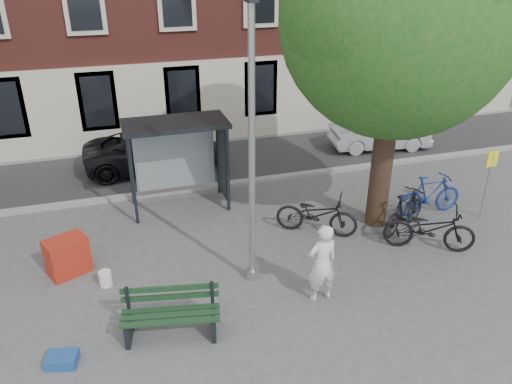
{
  "coord_description": "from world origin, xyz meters",
  "views": [
    {
      "loc": [
        -2.68,
        -9.05,
        6.88
      ],
      "look_at": [
        0.57,
        1.58,
        1.4
      ],
      "focal_mm": 35.0,
      "sensor_mm": 36.0,
      "label": 1
    }
  ],
  "objects_px": {
    "car_dark": "(154,150)",
    "car_silver": "(380,133)",
    "lamppost": "(252,168)",
    "painter": "(322,263)",
    "notice_sign": "(490,170)",
    "bike_a": "(429,228)",
    "bike_d": "(404,211)",
    "bike_c": "(317,214)",
    "bus_shelter": "(190,143)",
    "bench": "(171,316)",
    "bike_b": "(430,195)",
    "red_stand": "(67,256)"
  },
  "relations": [
    {
      "from": "lamppost",
      "to": "car_silver",
      "type": "bearing_deg",
      "value": 43.25
    },
    {
      "from": "bike_c",
      "to": "red_stand",
      "type": "bearing_deg",
      "value": 122.12
    },
    {
      "from": "painter",
      "to": "bike_a",
      "type": "xyz_separation_m",
      "value": [
        3.38,
        1.05,
        -0.33
      ]
    },
    {
      "from": "bench",
      "to": "bike_c",
      "type": "distance_m",
      "value": 5.07
    },
    {
      "from": "bike_c",
      "to": "car_dark",
      "type": "xyz_separation_m",
      "value": [
        -3.57,
        5.67,
        0.08
      ]
    },
    {
      "from": "lamppost",
      "to": "bike_b",
      "type": "xyz_separation_m",
      "value": [
        5.69,
        1.54,
        -2.19
      ]
    },
    {
      "from": "painter",
      "to": "lamppost",
      "type": "bearing_deg",
      "value": -47.78
    },
    {
      "from": "bus_shelter",
      "to": "bike_d",
      "type": "distance_m",
      "value": 6.16
    },
    {
      "from": "car_dark",
      "to": "car_silver",
      "type": "xyz_separation_m",
      "value": [
        8.31,
        -0.61,
        -0.03
      ]
    },
    {
      "from": "bus_shelter",
      "to": "bike_a",
      "type": "bearing_deg",
      "value": -38.8
    },
    {
      "from": "bike_c",
      "to": "bus_shelter",
      "type": "bearing_deg",
      "value": 79.14
    },
    {
      "from": "car_silver",
      "to": "red_stand",
      "type": "relative_size",
      "value": 4.13
    },
    {
      "from": "bench",
      "to": "car_dark",
      "type": "distance_m",
      "value": 8.47
    },
    {
      "from": "bike_a",
      "to": "car_silver",
      "type": "relative_size",
      "value": 0.6
    },
    {
      "from": "lamppost",
      "to": "painter",
      "type": "bearing_deg",
      "value": -42.98
    },
    {
      "from": "bus_shelter",
      "to": "bike_b",
      "type": "height_order",
      "value": "bus_shelter"
    },
    {
      "from": "car_silver",
      "to": "notice_sign",
      "type": "height_order",
      "value": "notice_sign"
    },
    {
      "from": "bus_shelter",
      "to": "bike_a",
      "type": "distance_m",
      "value": 6.79
    },
    {
      "from": "bench",
      "to": "bike_b",
      "type": "bearing_deg",
      "value": 31.05
    },
    {
      "from": "bike_d",
      "to": "painter",
      "type": "bearing_deg",
      "value": 93.86
    },
    {
      "from": "bus_shelter",
      "to": "bike_d",
      "type": "height_order",
      "value": "bus_shelter"
    },
    {
      "from": "bus_shelter",
      "to": "notice_sign",
      "type": "height_order",
      "value": "bus_shelter"
    },
    {
      "from": "car_dark",
      "to": "bus_shelter",
      "type": "bearing_deg",
      "value": -165.69
    },
    {
      "from": "bike_d",
      "to": "car_dark",
      "type": "height_order",
      "value": "car_dark"
    },
    {
      "from": "bus_shelter",
      "to": "bench",
      "type": "height_order",
      "value": "bus_shelter"
    },
    {
      "from": "bus_shelter",
      "to": "red_stand",
      "type": "xyz_separation_m",
      "value": [
        -3.42,
        -2.62,
        -1.47
      ]
    },
    {
      "from": "lamppost",
      "to": "notice_sign",
      "type": "xyz_separation_m",
      "value": [
        7.0,
        0.92,
        -1.32
      ]
    },
    {
      "from": "bike_b",
      "to": "red_stand",
      "type": "bearing_deg",
      "value": 90.75
    },
    {
      "from": "lamppost",
      "to": "red_stand",
      "type": "bearing_deg",
      "value": 159.73
    },
    {
      "from": "lamppost",
      "to": "notice_sign",
      "type": "distance_m",
      "value": 7.18
    },
    {
      "from": "bike_a",
      "to": "bike_b",
      "type": "height_order",
      "value": "bike_b"
    },
    {
      "from": "painter",
      "to": "notice_sign",
      "type": "xyz_separation_m",
      "value": [
        5.8,
        2.04,
        0.55
      ]
    },
    {
      "from": "bike_b",
      "to": "notice_sign",
      "type": "xyz_separation_m",
      "value": [
        1.31,
        -0.62,
        0.86
      ]
    },
    {
      "from": "bus_shelter",
      "to": "notice_sign",
      "type": "xyz_separation_m",
      "value": [
        7.61,
        -3.18,
        -0.46
      ]
    },
    {
      "from": "bike_a",
      "to": "bike_d",
      "type": "xyz_separation_m",
      "value": [
        -0.08,
        1.0,
        -0.01
      ]
    },
    {
      "from": "bench",
      "to": "notice_sign",
      "type": "distance_m",
      "value": 9.36
    },
    {
      "from": "lamppost",
      "to": "car_dark",
      "type": "bearing_deg",
      "value": 100.84
    },
    {
      "from": "bus_shelter",
      "to": "bike_c",
      "type": "distance_m",
      "value": 4.08
    },
    {
      "from": "bike_d",
      "to": "bike_a",
      "type": "bearing_deg",
      "value": 156.51
    },
    {
      "from": "bike_b",
      "to": "car_dark",
      "type": "xyz_separation_m",
      "value": [
        -7.06,
        5.6,
        0.05
      ]
    },
    {
      "from": "bike_d",
      "to": "car_dark",
      "type": "relative_size",
      "value": 0.41
    },
    {
      "from": "bench",
      "to": "bike_a",
      "type": "height_order",
      "value": "bike_a"
    },
    {
      "from": "car_silver",
      "to": "lamppost",
      "type": "bearing_deg",
      "value": 140.8
    },
    {
      "from": "notice_sign",
      "to": "bike_a",
      "type": "bearing_deg",
      "value": -157.48
    },
    {
      "from": "car_dark",
      "to": "car_silver",
      "type": "distance_m",
      "value": 8.34
    },
    {
      "from": "bike_a",
      "to": "bench",
      "type": "bearing_deg",
      "value": 127.61
    },
    {
      "from": "bike_c",
      "to": "car_silver",
      "type": "xyz_separation_m",
      "value": [
        4.74,
        5.06,
        0.05
      ]
    },
    {
      "from": "painter",
      "to": "bike_c",
      "type": "distance_m",
      "value": 2.8
    },
    {
      "from": "bike_d",
      "to": "car_dark",
      "type": "xyz_separation_m",
      "value": [
        -5.87,
        6.21,
        0.07
      ]
    },
    {
      "from": "bus_shelter",
      "to": "bike_b",
      "type": "relative_size",
      "value": 1.44
    }
  ]
}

